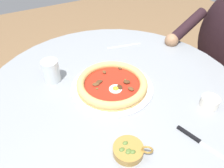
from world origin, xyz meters
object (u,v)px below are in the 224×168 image
at_px(olive_pan, 129,150).
at_px(fork_utensil, 124,46).
at_px(steak_knife, 198,140).
at_px(pizza_on_plate, 113,85).
at_px(diner_person, 220,69).
at_px(dining_table, 113,111).
at_px(ramekin_capers, 210,102).
at_px(water_glass, 52,72).

distance_m(olive_pan, fork_utensil, 0.62).
bearing_deg(olive_pan, steak_knife, 161.97).
height_order(pizza_on_plate, diner_person, diner_person).
relative_size(dining_table, ramekin_capers, 16.46).
distance_m(water_glass, ramekin_capers, 0.61).
distance_m(steak_knife, olive_pan, 0.22).
height_order(dining_table, pizza_on_plate, pizza_on_plate).
distance_m(pizza_on_plate, olive_pan, 0.29).
bearing_deg(pizza_on_plate, olive_pan, 69.96).
xyz_separation_m(pizza_on_plate, steak_knife, (-0.11, 0.34, -0.02)).
bearing_deg(dining_table, olive_pan, 69.11).
bearing_deg(water_glass, fork_utensil, -166.97).
relative_size(dining_table, steak_knife, 5.15).
bearing_deg(steak_knife, diner_person, -149.73).
xyz_separation_m(dining_table, water_glass, (0.20, -0.16, 0.18)).
relative_size(ramekin_capers, olive_pan, 0.63).
relative_size(pizza_on_plate, steak_knife, 1.60).
bearing_deg(steak_knife, water_glass, -59.52).
relative_size(steak_knife, fork_utensil, 1.15).
xyz_separation_m(pizza_on_plate, water_glass, (0.19, -0.17, 0.02)).
xyz_separation_m(steak_knife, diner_person, (-0.64, -0.37, -0.19)).
xyz_separation_m(ramekin_capers, olive_pan, (0.36, 0.02, -0.01)).
distance_m(dining_table, water_glass, 0.31).
relative_size(water_glass, diner_person, 0.08).
distance_m(steak_knife, ramekin_capers, 0.17).
height_order(olive_pan, diner_person, diner_person).
height_order(pizza_on_plate, water_glass, water_glass).
bearing_deg(olive_pan, ramekin_capers, -176.41).
xyz_separation_m(steak_knife, olive_pan, (0.21, -0.07, 0.01)).
bearing_deg(pizza_on_plate, dining_table, -143.34).
distance_m(pizza_on_plate, diner_person, 0.78).
relative_size(olive_pan, diner_person, 0.08).
distance_m(pizza_on_plate, water_glass, 0.25).
xyz_separation_m(dining_table, pizza_on_plate, (0.01, 0.00, 0.16)).
xyz_separation_m(water_glass, ramekin_capers, (-0.45, 0.42, -0.02)).
xyz_separation_m(dining_table, olive_pan, (0.11, 0.28, 0.15)).
relative_size(water_glass, steak_knife, 0.46).
height_order(dining_table, olive_pan, olive_pan).
height_order(water_glass, diner_person, diner_person).
bearing_deg(water_glass, diner_person, 171.91).
xyz_separation_m(pizza_on_plate, olive_pan, (0.10, 0.27, -0.00)).
bearing_deg(ramekin_capers, steak_knife, 31.34).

